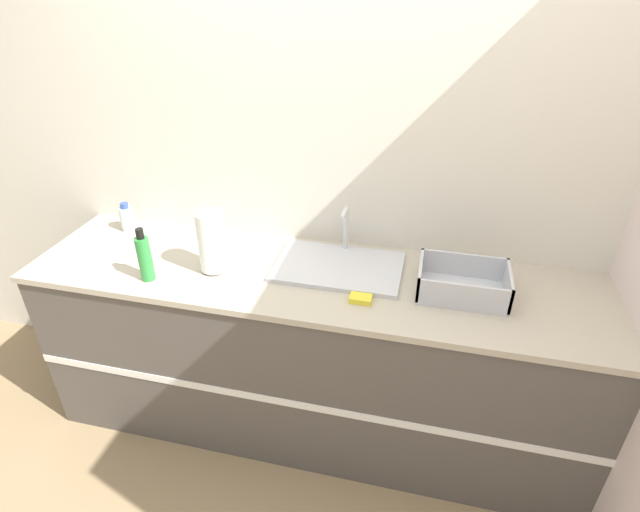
{
  "coord_description": "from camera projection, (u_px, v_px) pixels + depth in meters",
  "views": [
    {
      "loc": [
        0.46,
        -1.48,
        2.12
      ],
      "look_at": [
        0.04,
        0.29,
        1.04
      ],
      "focal_mm": 28.0,
      "sensor_mm": 36.0,
      "label": 1
    }
  ],
  "objects": [
    {
      "name": "dish_rack",
      "position": [
        462.0,
        285.0,
        2.07
      ],
      "size": [
        0.37,
        0.26,
        0.12
      ],
      "color": "#B7BABF",
      "rests_on": "counter_cabinet"
    },
    {
      "name": "sponge",
      "position": [
        361.0,
        299.0,
        2.03
      ],
      "size": [
        0.09,
        0.06,
        0.02
      ],
      "color": "yellow",
      "rests_on": "counter_cabinet"
    },
    {
      "name": "wall_back",
      "position": [
        331.0,
        166.0,
        2.31
      ],
      "size": [
        4.97,
        0.06,
        2.6
      ],
      "color": "beige",
      "rests_on": "ground_plane"
    },
    {
      "name": "paper_towel_roll",
      "position": [
        211.0,
        242.0,
        2.17
      ],
      "size": [
        0.12,
        0.12,
        0.29
      ],
      "color": "#4C4C51",
      "rests_on": "counter_cabinet"
    },
    {
      "name": "bottle_clear",
      "position": [
        127.0,
        218.0,
        2.55
      ],
      "size": [
        0.07,
        0.07,
        0.15
      ],
      "color": "silver",
      "rests_on": "counter_cabinet"
    },
    {
      "name": "sink",
      "position": [
        339.0,
        265.0,
        2.25
      ],
      "size": [
        0.57,
        0.37,
        0.24
      ],
      "color": "silver",
      "rests_on": "counter_cabinet"
    },
    {
      "name": "counter_cabinet",
      "position": [
        314.0,
        353.0,
        2.45
      ],
      "size": [
        2.59,
        0.67,
        0.92
      ],
      "color": "#514C47",
      "rests_on": "ground_plane"
    },
    {
      "name": "bottle_green",
      "position": [
        145.0,
        257.0,
        2.13
      ],
      "size": [
        0.06,
        0.06,
        0.25
      ],
      "color": "#2D8C3D",
      "rests_on": "counter_cabinet"
    },
    {
      "name": "ground_plane",
      "position": [
        298.0,
        469.0,
        2.42
      ],
      "size": [
        12.0,
        12.0,
        0.0
      ],
      "primitive_type": "plane",
      "color": "#937A56"
    }
  ]
}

